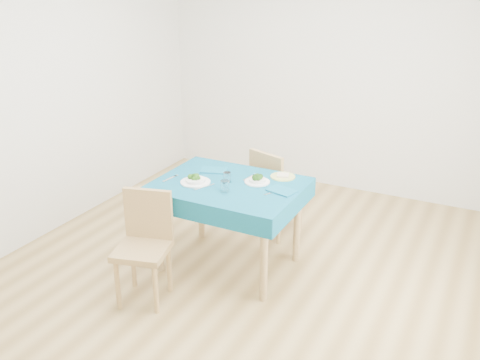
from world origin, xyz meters
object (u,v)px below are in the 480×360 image
at_px(chair_far, 278,186).
at_px(bowl_far, 257,179).
at_px(bowl_near, 195,178).
at_px(table, 229,225).
at_px(side_plate, 283,177).
at_px(chair_near, 142,245).

height_order(chair_far, bowl_far, chair_far).
relative_size(bowl_near, bowl_far, 1.19).
bearing_deg(table, side_plate, 44.54).
xyz_separation_m(chair_far, side_plate, (0.21, -0.41, 0.28)).
height_order(chair_near, side_plate, chair_near).
distance_m(table, chair_far, 0.76).
bearing_deg(bowl_near, chair_far, 66.56).
bearing_deg(bowl_far, chair_far, 96.98).
distance_m(table, bowl_far, 0.47).
bearing_deg(table, chair_near, -114.55).
xyz_separation_m(bowl_far, side_plate, (0.14, 0.21, -0.03)).
bearing_deg(bowl_far, table, -148.04).
bearing_deg(side_plate, bowl_near, -143.10).
bearing_deg(side_plate, bowl_far, -123.71).
distance_m(chair_near, bowl_near, 0.72).
xyz_separation_m(table, side_plate, (0.34, 0.33, 0.38)).
relative_size(table, bowl_far, 5.65).
height_order(table, bowl_near, bowl_near).
bearing_deg(chair_far, bowl_near, 84.78).
xyz_separation_m(bowl_near, bowl_far, (0.45, 0.23, -0.01)).
height_order(chair_far, bowl_near, chair_far).
distance_m(bowl_near, bowl_far, 0.50).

